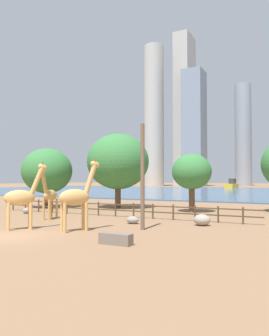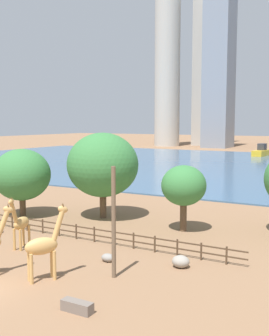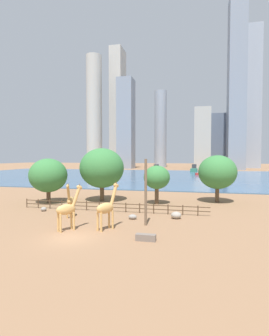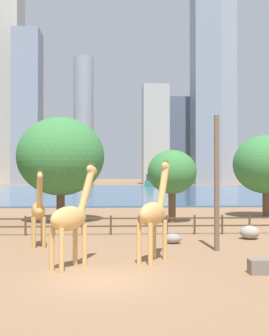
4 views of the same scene
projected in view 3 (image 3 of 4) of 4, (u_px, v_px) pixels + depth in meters
name	position (u px, v px, depth m)	size (l,w,h in m)	color
ground_plane	(165.00, 176.00, 101.88)	(400.00, 400.00, 0.00)	#8C6647
harbor_water	(164.00, 176.00, 98.96)	(180.00, 86.00, 0.20)	#3D6084
giraffe_tall	(70.00, 201.00, 32.17)	(1.18, 2.73, 4.40)	tan
giraffe_companion	(67.00, 209.00, 26.42)	(2.25, 2.66, 4.69)	tan
giraffe_young	(106.00, 208.00, 26.74)	(2.07, 2.76, 4.87)	tan
utility_pole	(146.00, 192.00, 28.36)	(0.28, 0.28, 7.25)	brown
boulder_near_fence	(176.00, 215.00, 31.57)	(1.24, 1.12, 0.84)	gray
boulder_by_pole	(133.00, 217.00, 31.29)	(1.01, 0.77, 0.57)	gray
boulder_small	(44.00, 209.00, 35.92)	(0.77, 0.75, 0.57)	gray
feeding_trough	(146.00, 237.00, 23.23)	(1.80, 0.60, 0.60)	#72665B
enclosure_fence	(109.00, 206.00, 35.70)	(26.12, 0.14, 1.30)	#4C3826
tree_left_large	(48.00, 175.00, 42.30)	(6.06, 6.06, 7.19)	brown
tree_center_broad	(217.00, 172.00, 42.66)	(6.13, 6.13, 7.73)	brown
tree_right_tall	(102.00, 168.00, 44.00)	(7.42, 7.42, 8.91)	brown
tree_left_small	(157.00, 178.00, 41.10)	(4.12, 4.12, 6.10)	brown
boat_ferry	(201.00, 173.00, 103.54)	(4.58, 2.05, 1.95)	#B22D28
boat_sailboat	(156.00, 169.00, 129.65)	(3.54, 8.19, 3.51)	gold
boat_barge	(194.00, 169.00, 127.79)	(3.52, 8.48, 3.65)	#337259
skyline_tower_needle	(216.00, 142.00, 169.86)	(12.19, 13.94, 34.67)	slate
skyline_block_central	(118.00, 109.00, 183.17)	(8.16, 15.14, 82.11)	#B7B2A8
skyline_tower_glass	(252.00, 98.00, 174.91)	(10.37, 12.36, 93.52)	#939EAD
skyline_block_left	(237.00, 85.00, 149.16)	(9.38, 11.69, 96.71)	gray
skyline_block_right	(126.00, 124.00, 167.66)	(9.73, 11.77, 57.01)	gray
skyline_tower_short	(94.00, 112.00, 171.60)	(10.25, 10.25, 73.39)	#B7B2A8
skyline_block_wide	(161.00, 129.00, 190.96)	(8.76, 8.76, 55.16)	#939EAD
skyline_tower_far	(202.00, 139.00, 154.51)	(9.36, 10.94, 36.20)	#ADA89E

